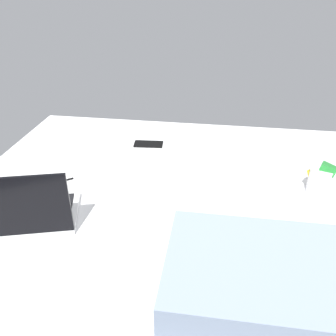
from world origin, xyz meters
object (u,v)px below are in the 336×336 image
(snack_cup, at_px, (321,180))
(pillow, at_px, (267,282))
(cell_phone, at_px, (148,144))
(laptop, at_px, (25,213))

(snack_cup, relative_size, pillow, 0.26)
(snack_cup, height_order, cell_phone, snack_cup)
(laptop, bearing_deg, cell_phone, -129.56)
(laptop, relative_size, pillow, 0.73)
(laptop, bearing_deg, snack_cup, -177.66)
(laptop, height_order, pillow, laptop)
(cell_phone, bearing_deg, snack_cup, -118.16)
(pillow, bearing_deg, snack_cup, -114.08)
(cell_phone, relative_size, pillow, 0.27)
(snack_cup, bearing_deg, pillow, 65.92)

